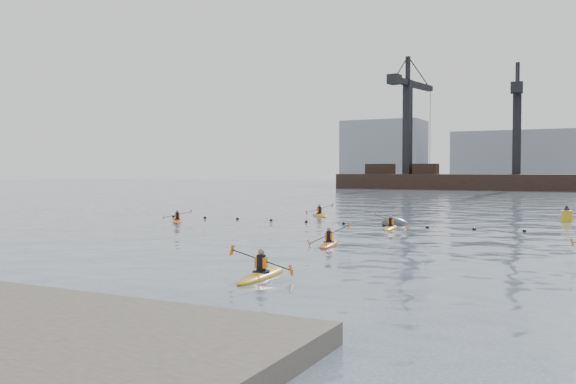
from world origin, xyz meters
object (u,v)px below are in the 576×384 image
kayaker_1 (261,274)px  kayaker_3 (390,227)px  kayaker_0 (329,243)px  nav_buoy (567,216)px  mooring_buoy (396,225)px  kayaker_2 (177,221)px  kayaker_5 (319,215)px

kayaker_1 → kayaker_3: size_ratio=1.15×
kayaker_0 → kayaker_1: 9.74m
kayaker_0 → nav_buoy: size_ratio=2.39×
mooring_buoy → kayaker_3: bearing=-79.3°
kayaker_1 → nav_buoy: (8.72, 31.38, 0.31)m
kayaker_1 → nav_buoy: nav_buoy is taller
kayaker_2 → mooring_buoy: kayaker_2 is taller
mooring_buoy → nav_buoy: bearing=39.6°
kayaker_1 → kayaker_5: (-10.00, 27.80, -0.00)m
kayaker_3 → kayaker_5: bearing=129.4°
kayaker_0 → kayaker_3: 9.94m
kayaker_0 → kayaker_5: (-8.54, 18.17, 0.01)m
kayaker_3 → kayaker_5: size_ratio=1.01×
kayaker_2 → kayaker_5: (7.01, 10.16, 0.01)m
mooring_buoy → kayaker_2: bearing=-161.8°
kayaker_0 → kayaker_1: size_ratio=0.90×
kayaker_2 → mooring_buoy: size_ratio=1.42×
kayaker_1 → kayaker_5: 29.54m
kayaker_5 → kayaker_3: bearing=-83.6°
kayaker_1 → kayaker_0: bearing=94.0°
kayaker_1 → kayaker_2: kayaker_1 is taller
kayaker_0 → nav_buoy: nav_buoy is taller
kayaker_0 → kayaker_2: kayaker_0 is taller
kayaker_3 → kayaker_1: bearing=-93.4°
kayaker_0 → mooring_buoy: bearing=80.1°
nav_buoy → kayaker_1: bearing=-105.5°
kayaker_0 → mooring_buoy: (-0.42, 12.98, -0.10)m
kayaker_1 → kayaker_2: (-17.01, 17.64, -0.01)m
kayaker_2 → kayaker_5: 12.35m
kayaker_5 → mooring_buoy: bearing=-72.7°
kayaker_2 → kayaker_3: (15.71, 1.93, -0.00)m
kayaker_1 → nav_buoy: size_ratio=2.65×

